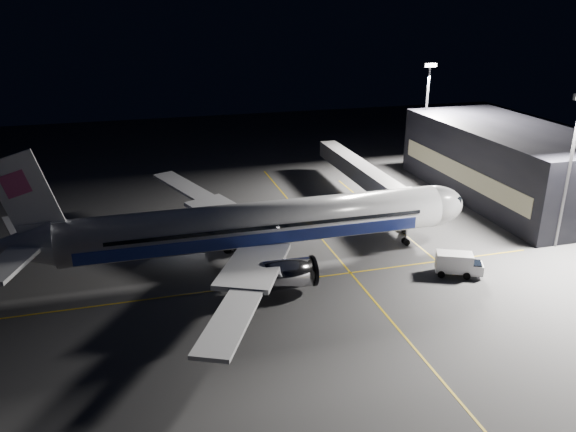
% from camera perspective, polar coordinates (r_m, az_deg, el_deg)
% --- Properties ---
extents(ground, '(200.00, 200.00, 0.00)m').
position_cam_1_polar(ground, '(72.46, -2.80, -4.69)').
color(ground, '#4C4C4F').
rests_on(ground, ground).
extents(guide_line_main, '(0.25, 80.00, 0.01)m').
position_cam_1_polar(guide_line_main, '(75.07, 4.67, -3.78)').
color(guide_line_main, gold).
rests_on(guide_line_main, ground).
extents(guide_line_cross, '(70.00, 0.25, 0.01)m').
position_cam_1_polar(guide_line_cross, '(67.24, -1.63, -6.82)').
color(guide_line_cross, gold).
rests_on(guide_line_cross, ground).
extents(guide_line_side, '(0.25, 40.00, 0.01)m').
position_cam_1_polar(guide_line_side, '(87.95, 9.79, -0.22)').
color(guide_line_side, gold).
rests_on(guide_line_side, ground).
extents(airliner, '(61.48, 54.22, 16.64)m').
position_cam_1_polar(airliner, '(70.17, -3.73, -0.99)').
color(airliner, silver).
rests_on(airliner, ground).
extents(terminal, '(18.12, 40.00, 12.00)m').
position_cam_1_polar(terminal, '(101.56, 21.43, 5.07)').
color(terminal, black).
rests_on(terminal, ground).
extents(jet_bridge, '(3.60, 34.40, 6.30)m').
position_cam_1_polar(jet_bridge, '(93.39, 7.88, 4.13)').
color(jet_bridge, '#B2B2B7').
rests_on(jet_bridge, ground).
extents(floodlight_mast_north, '(2.40, 0.68, 20.70)m').
position_cam_1_polar(floodlight_mast_north, '(111.65, 13.89, 10.61)').
color(floodlight_mast_north, '#59595E').
rests_on(floodlight_mast_north, ground).
extents(floodlight_mast_south, '(2.40, 0.67, 20.70)m').
position_cam_1_polar(floodlight_mast_south, '(81.45, 26.83, 5.23)').
color(floodlight_mast_south, '#59595E').
rests_on(floodlight_mast_south, ground).
extents(service_truck, '(5.93, 4.31, 2.84)m').
position_cam_1_polar(service_truck, '(71.58, 16.91, -4.64)').
color(service_truck, white).
rests_on(service_truck, ground).
extents(baggage_tug, '(2.83, 2.58, 1.67)m').
position_cam_1_polar(baggage_tug, '(81.09, -9.07, -1.45)').
color(baggage_tug, black).
rests_on(baggage_tug, ground).
extents(safety_cone_a, '(0.38, 0.38, 0.58)m').
position_cam_1_polar(safety_cone_a, '(85.17, -3.97, -0.46)').
color(safety_cone_a, '#E44F09').
rests_on(safety_cone_a, ground).
extents(safety_cone_b, '(0.38, 0.38, 0.57)m').
position_cam_1_polar(safety_cone_b, '(86.14, -1.02, -0.16)').
color(safety_cone_b, '#E44F09').
rests_on(safety_cone_b, ground).
extents(safety_cone_c, '(0.45, 0.45, 0.67)m').
position_cam_1_polar(safety_cone_c, '(83.33, -1.62, -0.88)').
color(safety_cone_c, '#E44F09').
rests_on(safety_cone_c, ground).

